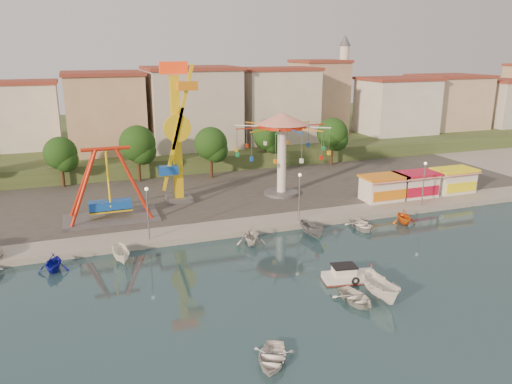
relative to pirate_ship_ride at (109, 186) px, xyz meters
name	(u,v)px	position (x,y,z in m)	size (l,w,h in m)	color
ground	(275,290)	(11.03, -20.44, -4.39)	(200.00, 200.00, 0.00)	#143139
quay_deck	(154,147)	(11.03, 41.56, -4.09)	(200.00, 100.00, 0.60)	#9E998E
asphalt_pad	(191,188)	(11.03, 9.56, -3.79)	(90.00, 28.00, 0.01)	#4C4944
hill_terrace	(150,137)	(11.03, 46.56, -2.89)	(200.00, 60.00, 3.00)	#384C26
pirate_ship_ride	(109,186)	(0.00, 0.00, 0.00)	(10.00, 5.00, 8.00)	#59595E
kamikaze_tower	(178,136)	(8.49, 4.02, 4.20)	(4.02, 3.10, 16.50)	#59595E
wave_swinger	(282,135)	(21.12, 2.48, 3.80)	(11.60, 11.60, 10.40)	#59595E
booth_left	(383,188)	(31.86, -3.95, -2.23)	(5.40, 3.78, 3.08)	white
booth_mid	(416,184)	(36.67, -3.95, -2.23)	(5.40, 3.78, 3.08)	white
booth_right	(454,180)	(42.53, -3.95, -2.23)	(5.40, 3.78, 3.08)	white
lamp_post_1	(148,215)	(3.03, -7.44, -1.29)	(0.14, 0.14, 5.00)	#59595E
lamp_post_2	(299,198)	(19.03, -7.44, -1.29)	(0.14, 0.14, 5.00)	#59595E
lamp_post_3	(423,185)	(35.03, -7.44, -1.29)	(0.14, 0.14, 5.00)	#59595E
tree_1	(60,153)	(-4.97, 15.80, 0.81)	(4.35, 4.35, 6.80)	#382314
tree_2	(137,144)	(5.03, 15.37, 1.52)	(5.02, 5.02, 7.85)	#382314
tree_3	(211,144)	(15.03, 13.93, 1.16)	(4.68, 4.68, 7.32)	#382314
tree_4	(269,135)	(25.03, 16.92, 1.35)	(4.86, 4.86, 7.60)	#382314
tree_5	(332,133)	(35.03, 15.10, 1.31)	(4.83, 4.83, 7.54)	#382314
building_1	(23,124)	(-10.30, 30.95, 2.92)	(12.33, 9.01, 8.63)	silver
building_2	(110,111)	(2.84, 31.52, 4.22)	(11.95, 9.28, 11.23)	tan
building_3	(197,116)	(16.63, 28.37, 3.20)	(12.59, 10.50, 9.20)	beige
building_4	(265,110)	(30.10, 31.77, 3.22)	(10.75, 9.23, 9.24)	beige
building_5	(335,103)	(43.39, 29.90, 4.21)	(12.77, 10.96, 11.21)	tan
building_6	(393,99)	(55.18, 28.34, 4.78)	(8.23, 8.98, 12.36)	silver
building_7	(427,104)	(67.06, 33.27, 2.99)	(11.59, 10.93, 8.76)	beige
building_8	(504,95)	(80.95, 26.76, 4.89)	(12.84, 9.28, 12.58)	beige
minaret	(343,80)	(47.03, 33.56, 8.15)	(2.80, 2.80, 18.00)	silver
cabin_motorboat	(349,276)	(17.32, -21.03, -3.98)	(4.67, 2.42, 1.57)	white
rowboat_a	(356,298)	(15.98, -24.41, -4.01)	(2.63, 3.68, 0.76)	white
rowboat_b	(272,358)	(7.21, -29.27, -4.02)	(2.57, 3.61, 0.75)	white
skiff	(380,288)	(18.03, -24.51, -3.52)	(1.70, 4.53, 1.75)	white
moored_boat_1	(53,263)	(-5.64, -10.64, -3.60)	(2.60, 3.01, 1.59)	#1319A8
moored_boat_2	(121,255)	(0.05, -10.64, -3.69)	(1.37, 3.65, 1.41)	white
moored_boat_4	(251,236)	(12.42, -10.64, -3.53)	(2.85, 3.30, 1.74)	silver
moored_boat_5	(312,229)	(19.10, -10.64, -3.70)	(1.36, 3.62, 1.40)	slate
moored_boat_6	(362,225)	(24.97, -10.64, -3.98)	(2.83, 3.96, 0.82)	white
moored_boat_7	(404,216)	(30.22, -10.64, -3.60)	(2.61, 3.03, 1.60)	orange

